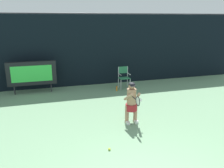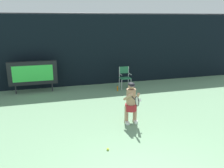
% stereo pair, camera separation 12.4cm
% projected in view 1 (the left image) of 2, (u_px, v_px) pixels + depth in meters
% --- Properties ---
extents(backdrop_screen, '(18.00, 0.12, 3.66)m').
position_uv_depth(backdrop_screen, '(82.00, 51.00, 11.84)').
color(backdrop_screen, black).
rests_on(backdrop_screen, ground).
extents(scoreboard, '(2.20, 0.21, 1.50)m').
position_uv_depth(scoreboard, '(32.00, 73.00, 10.77)').
color(scoreboard, black).
rests_on(scoreboard, ground).
extents(umpire_chair, '(0.52, 0.44, 1.08)m').
position_uv_depth(umpire_chair, '(124.00, 76.00, 11.64)').
color(umpire_chair, '#B7B7BC').
rests_on(umpire_chair, ground).
extents(water_bottle, '(0.07, 0.07, 0.27)m').
position_uv_depth(water_bottle, '(117.00, 88.00, 11.31)').
color(water_bottle, orange).
rests_on(water_bottle, ground).
extents(tennis_player, '(0.53, 0.60, 1.41)m').
position_uv_depth(tennis_player, '(132.00, 102.00, 7.71)').
color(tennis_player, white).
rests_on(tennis_player, ground).
extents(tennis_racket, '(0.03, 0.60, 0.31)m').
position_uv_depth(tennis_racket, '(138.00, 101.00, 7.13)').
color(tennis_racket, black).
extents(tennis_ball_loose, '(0.07, 0.07, 0.07)m').
position_uv_depth(tennis_ball_loose, '(109.00, 149.00, 6.23)').
color(tennis_ball_loose, '#CCDB3D').
rests_on(tennis_ball_loose, ground).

